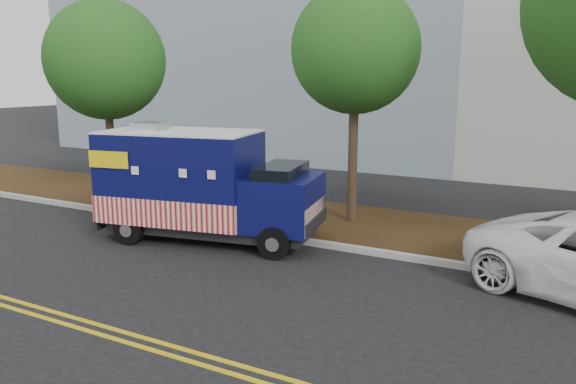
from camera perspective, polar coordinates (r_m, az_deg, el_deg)
The scene contains 9 objects.
ground at distance 13.34m, azimuth -3.48°, elevation -6.48°, with size 120.00×120.00×0.00m, color black.
curb at distance 14.47m, azimuth -0.55°, elevation -4.67°, with size 120.00×0.18×0.15m, color #9E9E99.
mulch_strip at distance 16.27m, azimuth 3.03°, elevation -2.82°, with size 120.00×4.00×0.15m, color #311E0D.
centerline_near at distance 10.11m, azimuth -17.27°, elevation -13.17°, with size 120.00×0.10×0.01m, color gold.
centerline_far at distance 9.96m, azimuth -18.32°, elevation -13.64°, with size 120.00×0.10×0.01m, color gold.
tree_a at distance 19.32m, azimuth -18.06°, elevation 12.61°, with size 3.82×3.82×6.56m.
tree_b at distance 15.44m, azimuth 6.85°, elevation 14.14°, with size 3.43×3.43×6.56m.
sign_post at distance 16.52m, azimuth -9.63°, elevation 1.26°, with size 0.06×0.06×2.40m, color #473828.
food_truck at distance 14.48m, azimuth -9.02°, elevation 0.41°, with size 5.95×3.09×2.99m.
Camera 1 is at (6.72, -10.74, 4.19)m, focal length 35.00 mm.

